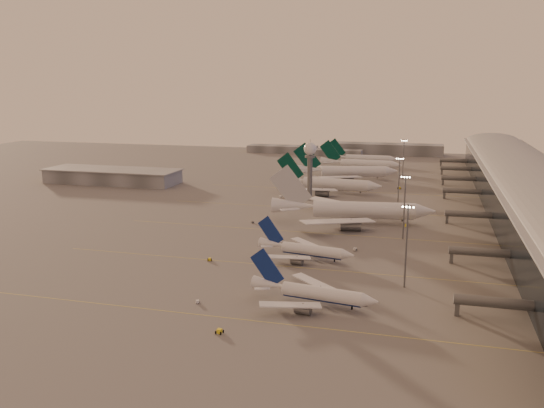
# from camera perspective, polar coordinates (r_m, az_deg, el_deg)

# --- Properties ---
(ground) EXTENTS (700.00, 700.00, 0.00)m
(ground) POSITION_cam_1_polar(r_m,az_deg,el_deg) (185.82, -5.32, -6.60)
(ground) COLOR #5F5C5C
(ground) RESTS_ON ground
(taxiway_markings) EXTENTS (180.00, 185.25, 0.02)m
(taxiway_markings) POSITION_cam_1_polar(r_m,az_deg,el_deg) (230.80, 6.62, -2.95)
(taxiway_markings) COLOR gold
(taxiway_markings) RESTS_ON ground
(terminal) EXTENTS (57.00, 362.00, 23.04)m
(terminal) POSITION_cam_1_polar(r_m,az_deg,el_deg) (282.75, 24.21, 0.99)
(terminal) COLOR black
(terminal) RESTS_ON ground
(hangar) EXTENTS (82.00, 27.00, 8.50)m
(hangar) POSITION_cam_1_polar(r_m,az_deg,el_deg) (359.50, -15.52, 2.71)
(hangar) COLOR #5C5E63
(hangar) RESTS_ON ground
(radar_tower) EXTENTS (6.40, 6.40, 31.10)m
(radar_tower) POSITION_cam_1_polar(r_m,az_deg,el_deg) (293.05, 3.78, 4.42)
(radar_tower) COLOR #595B60
(radar_tower) RESTS_ON ground
(mast_a) EXTENTS (3.60, 0.56, 25.00)m
(mast_a) POSITION_cam_1_polar(r_m,az_deg,el_deg) (170.89, 13.17, -3.70)
(mast_a) COLOR #595B60
(mast_a) RESTS_ON ground
(mast_b) EXTENTS (3.60, 0.56, 25.00)m
(mast_b) POSITION_cam_1_polar(r_m,az_deg,el_deg) (224.50, 12.98, 0.00)
(mast_b) COLOR #595B60
(mast_b) RESTS_ON ground
(mast_c) EXTENTS (3.60, 0.56, 25.00)m
(mast_c) POSITION_cam_1_polar(r_m,az_deg,el_deg) (278.77, 12.45, 2.29)
(mast_c) COLOR #595B60
(mast_c) RESTS_ON ground
(mast_d) EXTENTS (3.60, 0.56, 25.00)m
(mast_d) POSITION_cam_1_polar(r_m,az_deg,el_deg) (367.89, 12.89, 4.52)
(mast_d) COLOR #595B60
(mast_d) RESTS_ON ground
(distant_horizon) EXTENTS (165.00, 37.50, 9.00)m
(distant_horizon) POSITION_cam_1_polar(r_m,az_deg,el_deg) (496.68, 8.25, 5.37)
(distant_horizon) COLOR #5C5E63
(distant_horizon) RESTS_ON ground
(narrowbody_near) EXTENTS (36.36, 28.83, 14.26)m
(narrowbody_near) POSITION_cam_1_polar(r_m,az_deg,el_deg) (157.04, 4.08, -8.97)
(narrowbody_near) COLOR silver
(narrowbody_near) RESTS_ON ground
(narrowbody_mid) EXTENTS (35.00, 27.70, 13.77)m
(narrowbody_mid) POSITION_cam_1_polar(r_m,az_deg,el_deg) (196.35, 3.33, -4.70)
(narrowbody_mid) COLOR silver
(narrowbody_mid) RESTS_ON ground
(widebody_white) EXTENTS (70.20, 55.91, 24.76)m
(widebody_white) POSITION_cam_1_polar(r_m,az_deg,el_deg) (248.33, 8.02, -0.92)
(widebody_white) COLOR silver
(widebody_white) RESTS_ON ground
(greentail_a) EXTENTS (59.05, 47.51, 21.45)m
(greentail_a) POSITION_cam_1_polar(r_m,az_deg,el_deg) (316.12, 5.67, 1.78)
(greentail_a) COLOR silver
(greentail_a) RESTS_ON ground
(greentail_b) EXTENTS (63.40, 50.61, 23.43)m
(greentail_b) POSITION_cam_1_polar(r_m,az_deg,el_deg) (359.26, 7.40, 3.01)
(greentail_b) COLOR silver
(greentail_b) RESTS_ON ground
(greentail_c) EXTENTS (56.76, 45.74, 20.60)m
(greentail_c) POSITION_cam_1_polar(r_m,az_deg,el_deg) (399.59, 8.78, 3.78)
(greentail_c) COLOR silver
(greentail_c) RESTS_ON ground
(greentail_d) EXTENTS (52.25, 42.24, 18.99)m
(greentail_d) POSITION_cam_1_polar(r_m,az_deg,el_deg) (431.66, 8.99, 4.32)
(greentail_d) COLOR silver
(greentail_d) RESTS_ON ground
(gsv_truck_a) EXTENTS (4.94, 3.67, 1.90)m
(gsv_truck_a) POSITION_cam_1_polar(r_m,az_deg,el_deg) (159.66, -7.26, -9.41)
(gsv_truck_a) COLOR silver
(gsv_truck_a) RESTS_ON ground
(gsv_tug_near) EXTENTS (2.73, 3.97, 1.05)m
(gsv_tug_near) POSITION_cam_1_polar(r_m,az_deg,el_deg) (141.33, -5.23, -12.46)
(gsv_tug_near) COLOR yellow
(gsv_tug_near) RESTS_ON ground
(gsv_catering_a) EXTENTS (5.49, 3.34, 4.19)m
(gsv_catering_a) POSITION_cam_1_polar(r_m,az_deg,el_deg) (158.44, 9.25, -9.21)
(gsv_catering_a) COLOR #505254
(gsv_catering_a) RESTS_ON ground
(gsv_tug_mid) EXTENTS (3.16, 3.74, 0.92)m
(gsv_tug_mid) POSITION_cam_1_polar(r_m,az_deg,el_deg) (195.91, -6.20, -5.49)
(gsv_tug_mid) COLOR yellow
(gsv_tug_mid) RESTS_ON ground
(gsv_truck_b) EXTENTS (5.84, 3.62, 2.22)m
(gsv_truck_b) POSITION_cam_1_polar(r_m,az_deg,el_deg) (207.94, 8.34, -4.34)
(gsv_truck_b) COLOR silver
(gsv_truck_b) RESTS_ON ground
(gsv_truck_c) EXTENTS (4.68, 4.26, 1.89)m
(gsv_truck_c) POSITION_cam_1_polar(r_m,az_deg,el_deg) (246.51, -1.87, -1.70)
(gsv_truck_c) COLOR #505254
(gsv_truck_c) RESTS_ON ground
(gsv_catering_b) EXTENTS (5.42, 3.26, 4.15)m
(gsv_catering_b) POSITION_cam_1_polar(r_m,az_deg,el_deg) (246.68, 13.23, -1.74)
(gsv_catering_b) COLOR yellow
(gsv_catering_b) RESTS_ON ground
(gsv_tug_far) EXTENTS (2.77, 4.00, 1.06)m
(gsv_tug_far) POSITION_cam_1_polar(r_m,az_deg,el_deg) (266.66, 5.13, -0.79)
(gsv_tug_far) COLOR silver
(gsv_tug_far) RESTS_ON ground
(gsv_truck_d) EXTENTS (4.29, 6.61, 2.51)m
(gsv_truck_d) POSITION_cam_1_polar(r_m,az_deg,el_deg) (301.53, 0.89, 0.87)
(gsv_truck_d) COLOR silver
(gsv_truck_d) RESTS_ON ground
(gsv_tug_hangar) EXTENTS (4.53, 3.72, 1.12)m
(gsv_tug_hangar) POSITION_cam_1_polar(r_m,az_deg,el_deg) (334.41, 12.49, 1.55)
(gsv_tug_hangar) COLOR yellow
(gsv_tug_hangar) RESTS_ON ground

